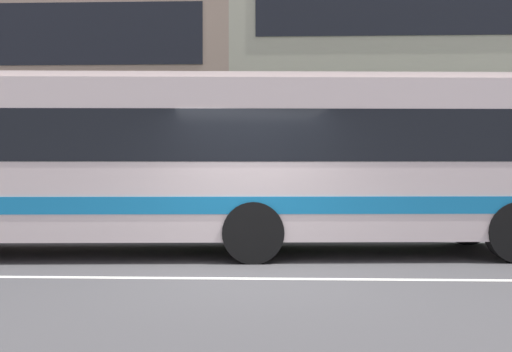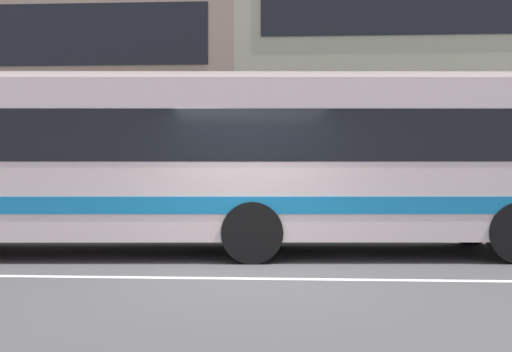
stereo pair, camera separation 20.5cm
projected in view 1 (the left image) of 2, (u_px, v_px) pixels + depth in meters
name	position (u px, v px, depth m)	size (l,w,h in m)	color
ground_plane	(250.00, 279.00, 8.79)	(160.00, 160.00, 0.00)	#464547
lane_centre_line	(250.00, 279.00, 8.79)	(60.00, 0.16, 0.01)	silver
hedge_row_far	(424.00, 207.00, 14.97)	(14.93, 1.10, 1.19)	#2C5727
transit_bus	(210.00, 158.00, 11.29)	(12.25, 3.26, 3.12)	silver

